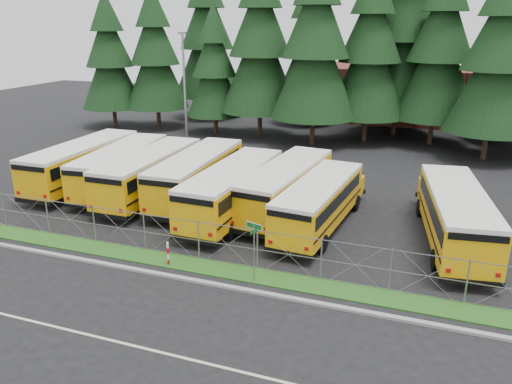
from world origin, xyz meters
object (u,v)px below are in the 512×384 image
Objects in this scene: bus_1 at (124,168)px; bus_2 at (154,174)px; striped_bollard at (168,254)px; bus_east at (454,217)px; bus_3 at (200,176)px; bus_5 at (288,188)px; street_sign at (254,240)px; bus_0 at (87,164)px; bus_6 at (321,204)px; light_standard at (185,90)px; bus_4 at (236,191)px.

bus_1 is 2.78m from bus_2.
bus_east is at bearing 29.59° from striped_bollard.
bus_3 reaches higher than bus_5.
bus_1 is 5.71m from bus_3.
bus_2 is at bearing -20.07° from bus_1.
striped_bollard is at bearing 178.73° from street_sign.
bus_6 is at bearing -7.20° from bus_0.
light_standard is at bearing 119.38° from bus_3.
bus_4 is at bearing 85.49° from striped_bollard.
bus_4 is (6.29, -1.27, 0.01)m from bus_2.
bus_0 is 1.15× the size of light_standard.
bus_6 is (8.45, -2.06, -0.12)m from bus_3.
street_sign is 0.28× the size of light_standard.
bus_6 is 0.94× the size of bus_east.
bus_1 is at bearing 132.75° from striped_bollard.
bus_1 is (2.95, 0.16, -0.06)m from bus_0.
bus_1 is at bearing 166.67° from bus_east.
bus_0 is 14.49m from striped_bollard.
bus_6 reaches higher than striped_bollard.
bus_2 is 18.39m from bus_east.
street_sign reaches higher than striped_bollard.
bus_east is at bearing -29.33° from light_standard.
bus_0 is 14.66m from bus_5.
bus_5 is (6.00, -0.29, -0.03)m from bus_3.
striped_bollard is 21.74m from light_standard.
bus_2 is (2.69, -0.69, 0.03)m from bus_1.
bus_east is (18.34, -1.25, -0.01)m from bus_2.
bus_4 is at bearing -143.78° from bus_5.
bus_east is at bearing -8.71° from bus_3.
bus_1 is 10.91m from light_standard.
bus_1 is 1.11× the size of light_standard.
bus_4 is at bearing -31.75° from bus_3.
street_sign is at bearing -54.02° from bus_3.
street_sign reaches higher than bus_6.
bus_0 is 1.04× the size of bus_1.
bus_2 is at bearing 124.24° from striped_bollard.
bus_east is (23.98, -1.78, -0.04)m from bus_0.
bus_4 is 4.12× the size of street_sign.
bus_2 is 9.58× the size of striped_bollard.
bus_0 is 5.66m from bus_2.
bus_5 is 9.45m from bus_east.
bus_east is 4.06× the size of street_sign.
light_standard is at bearing 105.63° from bus_2.
light_standard is at bearing 114.76° from striped_bollard.
bus_2 is at bearing 170.46° from bus_4.
bus_2 is 1.01× the size of bus_5.
bus_0 is at bearing 141.80° from striped_bollard.
striped_bollard is (11.36, -8.94, -0.93)m from bus_0.
bus_3 is at bearing 165.00° from bus_east.
striped_bollard is (-4.36, 0.10, -1.43)m from street_sign.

